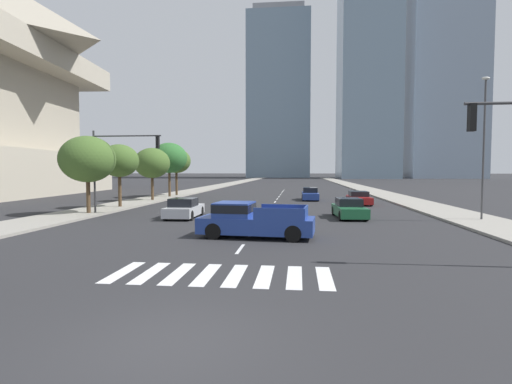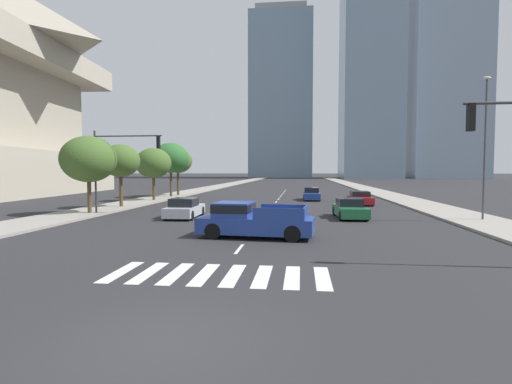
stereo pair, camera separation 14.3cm
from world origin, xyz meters
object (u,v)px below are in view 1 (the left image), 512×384
sedan_blue_2 (310,194)px  traffic_signal_far (119,156)px  sedan_silver_0 (184,209)px  street_tree_second (119,161)px  street_tree_nearest (87,159)px  street_tree_fifth (176,161)px  sedan_green_3 (349,209)px  street_lamp_east (484,139)px  street_tree_fourth (169,158)px  street_tree_third (152,163)px  pickup_truck (251,220)px  sedan_red_1 (359,198)px

sedan_blue_2 → traffic_signal_far: traffic_signal_far is taller
sedan_silver_0 → street_tree_second: bearing=50.0°
street_tree_nearest → traffic_signal_far: bearing=4.6°
traffic_signal_far → street_tree_fifth: (-2.28, 20.36, 0.12)m
sedan_green_3 → street_lamp_east: (8.00, -1.09, 4.56)m
sedan_green_3 → street_tree_fourth: 25.84m
street_tree_second → street_tree_fourth: street_tree_fourth is taller
street_tree_third → sedan_silver_0: bearing=-61.2°
pickup_truck → street_tree_nearest: size_ratio=1.02×
sedan_blue_2 → street_tree_nearest: street_tree_nearest is taller
pickup_truck → street_tree_fifth: size_ratio=0.98×
sedan_blue_2 → street_tree_third: (-16.29, -3.52, 3.33)m
traffic_signal_far → street_tree_nearest: 2.30m
pickup_truck → sedan_blue_2: (3.52, 24.07, -0.20)m
sedan_blue_2 → street_tree_fifth: size_ratio=0.82×
sedan_blue_2 → street_lamp_east: (10.16, -16.83, 4.55)m
street_lamp_east → street_tree_second: (-26.45, 5.86, -1.16)m
street_tree_third → sedan_green_3: bearing=-33.5°
street_tree_fifth → street_tree_fourth: bearing=-90.0°
sedan_silver_0 → traffic_signal_far: size_ratio=0.73×
pickup_truck → sedan_red_1: pickup_truck is taller
sedan_red_1 → traffic_signal_far: size_ratio=0.77×
street_tree_nearest → street_tree_third: 12.45m
street_tree_third → street_tree_fourth: size_ratio=0.86×
sedan_silver_0 → street_tree_fourth: street_tree_fourth is taller
traffic_signal_far → street_tree_nearest: traffic_signal_far is taller
sedan_silver_0 → street_tree_fifth: size_ratio=0.75×
sedan_silver_0 → street_tree_third: size_ratio=0.81×
traffic_signal_far → street_lamp_east: size_ratio=0.67×
pickup_truck → traffic_signal_far: 13.79m
sedan_red_1 → sedan_blue_2: sedan_blue_2 is taller
sedan_silver_0 → sedan_green_3: size_ratio=0.96×
street_tree_second → street_tree_third: (-0.00, 7.44, -0.06)m
sedan_blue_2 → street_tree_third: 17.00m
sedan_silver_0 → sedan_blue_2: (8.96, 16.89, 0.01)m
pickup_truck → street_tree_fifth: 31.55m
pickup_truck → street_tree_nearest: (-12.77, 8.09, 3.19)m
street_lamp_east → street_tree_third: (-26.45, 13.31, -1.22)m
sedan_red_1 → sedan_blue_2: size_ratio=0.97×
street_lamp_east → sedan_red_1: bearing=116.2°
pickup_truck → street_tree_third: street_tree_third is taller
sedan_red_1 → sedan_green_3: (-2.23, -10.64, 0.03)m
street_tree_fifth → street_tree_nearest: bearing=-90.0°
sedan_red_1 → street_tree_third: 21.01m
street_tree_second → street_tree_third: street_tree_third is taller
street_tree_fourth → street_tree_second: bearing=-90.0°
street_tree_nearest → street_tree_fourth: (0.00, 17.87, 0.65)m
street_lamp_east → street_tree_fifth: 34.03m
street_tree_nearest → street_tree_third: (-0.00, 12.45, -0.05)m
sedan_green_3 → street_tree_third: size_ratio=0.84×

